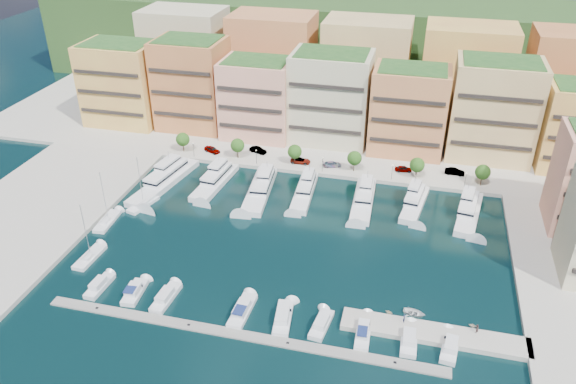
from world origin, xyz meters
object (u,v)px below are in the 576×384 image
(tree_2, at_px, (295,152))
(car_5, at_px, (455,172))
(tree_1, at_px, (237,145))
(lamppost_3, at_px, (392,170))
(yacht_0, at_px, (166,179))
(yacht_4, at_px, (364,198))
(sailboat_1, at_px, (107,222))
(yacht_1, at_px, (216,180))
(yacht_2, at_px, (261,187))
(tree_3, at_px, (354,158))
(person_1, at_px, (477,329))
(car_1, at_px, (258,150))
(cruiser_2, at_px, (166,298))
(yacht_6, at_px, (469,210))
(lamppost_4, at_px, (466,178))
(tender_1, at_px, (389,312))
(lamppost_1, at_px, (256,154))
(yacht_5, at_px, (415,201))
(tree_0, at_px, (183,139))
(tender_3, at_px, (473,325))
(person_0, at_px, (404,318))
(cruiser_7, at_px, (363,332))
(tree_5, at_px, (483,172))
(lamppost_0, at_px, (193,147))
(sailboat_0, at_px, (90,258))
(car_0, at_px, (212,150))
(tender_2, at_px, (414,313))
(cruiser_9, at_px, (450,347))
(cruiser_4, at_px, (242,311))
(cruiser_5, at_px, (283,318))
(lamppost_2, at_px, (322,162))
(yacht_3, at_px, (305,190))
(car_3, at_px, (332,164))
(car_2, at_px, (301,161))
(cruiser_8, at_px, (409,340))
(car_4, at_px, (403,169))
(tree_4, at_px, (417,165))
(sailboat_2, at_px, (143,205))
(cruiser_1, at_px, (135,292))

(tree_2, relative_size, car_5, 1.11)
(tree_1, xyz_separation_m, lamppost_3, (42.00, -2.30, -0.92))
(tree_2, bearing_deg, yacht_0, -151.40)
(yacht_4, height_order, sailboat_1, sailboat_1)
(yacht_1, height_order, yacht_2, same)
(tree_3, height_order, person_1, tree_3)
(yacht_2, relative_size, car_1, 4.55)
(cruiser_2, bearing_deg, yacht_6, 38.74)
(lamppost_4, distance_m, tender_1, 51.46)
(lamppost_1, xyz_separation_m, yacht_5, (42.46, -10.04, -2.62))
(tree_0, xyz_separation_m, tree_2, (32.00, 0.00, 0.00))
(tender_3, height_order, person_0, person_0)
(yacht_5, relative_size, cruiser_7, 1.97)
(tree_5, relative_size, sailboat_1, 0.43)
(lamppost_0, relative_size, tender_1, 3.10)
(lamppost_4, distance_m, person_1, 51.68)
(sailboat_0, xyz_separation_m, car_0, (7.44, 51.66, 1.52))
(sailboat_1, height_order, tender_2, sailboat_1)
(yacht_1, height_order, cruiser_9, yacht_1)
(cruiser_4, distance_m, cruiser_5, 7.66)
(tree_1, xyz_separation_m, lamppost_2, (24.00, -2.30, -0.92))
(tree_0, bearing_deg, tree_1, 0.00)
(yacht_6, relative_size, cruiser_7, 2.23)
(yacht_3, bearing_deg, tender_3, -44.78)
(cruiser_4, bearing_deg, car_1, 104.11)
(cruiser_2, relative_size, car_3, 1.71)
(car_2, bearing_deg, yacht_1, 126.61)
(tree_1, relative_size, yacht_0, 0.21)
(cruiser_2, distance_m, cruiser_4, 14.96)
(cruiser_8, bearing_deg, yacht_6, 76.16)
(car_1, bearing_deg, cruiser_5, -140.74)
(yacht_5, xyz_separation_m, car_0, (-56.59, 13.89, 0.63))
(lamppost_0, distance_m, cruiser_4, 64.49)
(tree_0, bearing_deg, tree_3, 0.00)
(tree_2, relative_size, cruiser_8, 0.73)
(yacht_3, bearing_deg, sailboat_0, -135.31)
(car_4, bearing_deg, tender_3, -172.23)
(yacht_3, xyz_separation_m, cruiser_5, (6.00, -44.95, -0.66))
(tree_4, relative_size, yacht_5, 0.32)
(tree_4, height_order, sailboat_2, sailboat_2)
(cruiser_2, bearing_deg, yacht_1, 98.46)
(yacht_3, bearing_deg, cruiser_9, -52.19)
(lamppost_2, bearing_deg, tree_3, 16.04)
(cruiser_7, bearing_deg, yacht_4, 97.30)
(cruiser_7, xyz_separation_m, tender_3, (18.45, 6.51, -0.20))
(cruiser_8, xyz_separation_m, tender_2, (0.53, 7.25, -0.13))
(lamppost_4, xyz_separation_m, cruiser_5, (-32.21, -55.80, -3.28))
(cruiser_1, bearing_deg, lamppost_2, 65.67)
(yacht_0, relative_size, tender_3, 18.60)
(cruiser_7, relative_size, car_2, 1.65)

